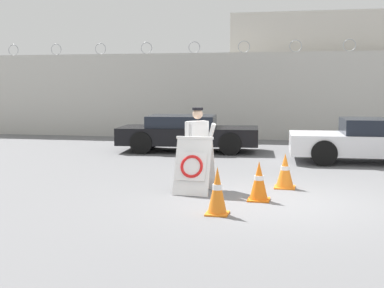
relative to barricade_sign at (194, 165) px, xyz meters
The scene contains 10 objects.
ground_plane 1.83m from the barricade_sign, 15.53° to the right, with size 90.00×90.00×0.00m, color slate.
perimeter_wall 10.87m from the barricade_sign, 81.09° to the left, with size 36.00×0.30×3.80m.
building_block 15.93m from the barricade_sign, 75.72° to the left, with size 9.81×6.72×5.03m.
barricade_sign is the anchor object (origin of this frame).
security_guard 0.68m from the barricade_sign, 94.60° to the left, with size 0.62×0.47×1.65m.
traffic_cone_near 1.38m from the barricade_sign, 17.88° to the right, with size 0.40×0.40×0.73m.
traffic_cone_mid 1.95m from the barricade_sign, 27.51° to the left, with size 0.42×0.42×0.72m.
traffic_cone_far 1.79m from the barricade_sign, 65.88° to the right, with size 0.37×0.37×0.79m.
parked_car_front_coupe 6.62m from the barricade_sign, 103.77° to the left, with size 4.54×2.22×1.14m.
parked_car_rear_sedan 6.46m from the barricade_sign, 51.66° to the left, with size 4.63×2.13×1.20m.
Camera 1 is at (0.44, -9.64, 2.12)m, focal length 50.00 mm.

